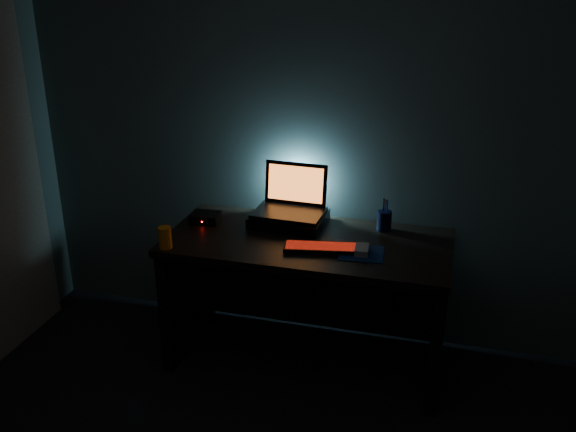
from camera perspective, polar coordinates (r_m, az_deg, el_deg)
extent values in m
cube|color=#48524D|center=(3.57, 3.30, 7.67)|extent=(3.50, 0.00, 2.50)
cube|color=black|center=(3.40, 1.77, -2.41)|extent=(1.50, 0.70, 0.04)
cube|color=black|center=(3.77, -8.90, -6.40)|extent=(0.06, 0.64, 0.71)
cube|color=black|center=(3.50, 13.23, -9.20)|extent=(0.06, 0.64, 0.71)
cube|color=black|center=(3.85, 2.85, -5.52)|extent=(1.38, 0.02, 0.65)
cube|color=black|center=(3.57, 0.08, -0.28)|extent=(0.41, 0.32, 0.06)
cube|color=black|center=(3.55, 0.08, 0.30)|extent=(0.39, 0.28, 0.02)
cube|color=black|center=(3.62, 0.71, 2.92)|extent=(0.36, 0.06, 0.24)
cube|color=orange|center=(3.62, 0.67, 2.88)|extent=(0.32, 0.05, 0.20)
cube|color=black|center=(3.27, 3.11, -2.85)|extent=(0.41, 0.19, 0.02)
cube|color=red|center=(3.26, 3.12, -2.65)|extent=(0.39, 0.17, 0.00)
cube|color=#0B224F|center=(3.25, 6.56, -3.31)|extent=(0.24, 0.22, 0.00)
cube|color=gray|center=(3.24, 6.58, -3.01)|extent=(0.08, 0.12, 0.03)
cylinder|color=black|center=(3.52, 8.56, -0.43)|extent=(0.09, 0.09, 0.11)
cylinder|color=orange|center=(3.33, -10.87, -1.89)|extent=(0.08, 0.08, 0.12)
cube|color=black|center=(3.63, -7.35, -0.15)|extent=(0.16, 0.13, 0.05)
sphere|color=#FF0C07|center=(3.57, -7.66, -0.53)|extent=(0.01, 0.01, 0.01)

